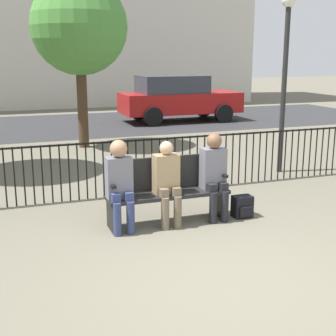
# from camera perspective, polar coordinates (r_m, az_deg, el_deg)

# --- Properties ---
(ground_plane) EXTENTS (80.00, 80.00, 0.00)m
(ground_plane) POSITION_cam_1_polar(r_m,az_deg,el_deg) (5.08, 7.51, -13.59)
(ground_plane) COLOR #605B4C
(park_bench) EXTENTS (1.73, 0.45, 0.92)m
(park_bench) POSITION_cam_1_polar(r_m,az_deg,el_deg) (6.58, -0.24, -2.44)
(park_bench) COLOR black
(park_bench) RESTS_ON ground
(seated_person_0) EXTENTS (0.34, 0.39, 1.24)m
(seated_person_0) POSITION_cam_1_polar(r_m,az_deg,el_deg) (6.21, -5.90, -1.48)
(seated_person_0) COLOR navy
(seated_person_0) RESTS_ON ground
(seated_person_1) EXTENTS (0.34, 0.39, 1.18)m
(seated_person_1) POSITION_cam_1_polar(r_m,az_deg,el_deg) (6.41, -0.10, -1.37)
(seated_person_1) COLOR brown
(seated_person_1) RESTS_ON ground
(seated_person_2) EXTENTS (0.34, 0.39, 1.25)m
(seated_person_2) POSITION_cam_1_polar(r_m,az_deg,el_deg) (6.67, 5.67, -0.45)
(seated_person_2) COLOR black
(seated_person_2) RESTS_ON ground
(backpack) EXTENTS (0.28, 0.23, 0.32)m
(backpack) POSITION_cam_1_polar(r_m,az_deg,el_deg) (6.93, 9.06, -4.69)
(backpack) COLOR black
(backpack) RESTS_ON ground
(fence_railing) EXTENTS (9.01, 0.03, 0.95)m
(fence_railing) POSITION_cam_1_polar(r_m,az_deg,el_deg) (7.88, -3.89, 0.73)
(fence_railing) COLOR black
(fence_railing) RESTS_ON ground
(tree_1) EXTENTS (2.37, 2.37, 4.18)m
(tree_1) POSITION_cam_1_polar(r_m,az_deg,el_deg) (12.10, -10.78, 16.53)
(tree_1) COLOR #422D1E
(tree_1) RESTS_ON ground
(lamp_post) EXTENTS (0.28, 0.28, 3.46)m
(lamp_post) POSITION_cam_1_polar(r_m,az_deg,el_deg) (9.53, 14.16, 13.17)
(lamp_post) COLOR black
(lamp_post) RESTS_ON ground
(street_surface) EXTENTS (24.00, 6.00, 0.01)m
(street_surface) POSITION_cam_1_polar(r_m,az_deg,el_deg) (16.29, -12.33, 5.15)
(street_surface) COLOR #2B2B2D
(street_surface) RESTS_ON ground
(parked_car_1) EXTENTS (4.20, 1.94, 1.62)m
(parked_car_1) POSITION_cam_1_polar(r_m,az_deg,el_deg) (16.75, 1.20, 8.57)
(parked_car_1) COLOR maroon
(parked_car_1) RESTS_ON ground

